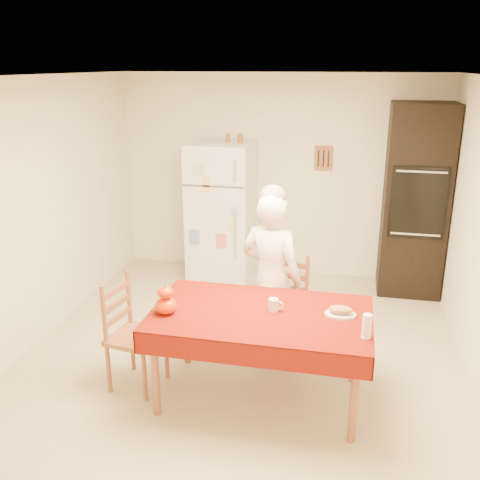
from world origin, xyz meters
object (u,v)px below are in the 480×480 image
(chair_far, at_px, (284,301))
(seated_woman, at_px, (271,279))
(refrigerator, at_px, (221,212))
(bread_plate, at_px, (340,314))
(dining_table, at_px, (261,320))
(pumpkin_lower, at_px, (166,305))
(oven_cabinet, at_px, (415,201))
(wine_glass, at_px, (367,326))
(coffee_mug, at_px, (274,305))
(chair_left, at_px, (129,329))

(chair_far, relative_size, seated_woman, 0.60)
(refrigerator, xyz_separation_m, chair_far, (1.02, -1.69, -0.34))
(chair_far, xyz_separation_m, bread_plate, (0.52, -0.71, 0.26))
(refrigerator, bearing_deg, dining_table, -69.19)
(seated_woman, relative_size, pumpkin_lower, 9.17)
(oven_cabinet, bearing_deg, chair_far, -125.92)
(dining_table, relative_size, bread_plate, 7.08)
(oven_cabinet, distance_m, wine_glass, 2.82)
(refrigerator, height_order, oven_cabinet, oven_cabinet)
(oven_cabinet, distance_m, dining_table, 2.89)
(seated_woman, bearing_deg, wine_glass, 151.00)
(coffee_mug, distance_m, wine_glass, 0.76)
(coffee_mug, distance_m, bread_plate, 0.51)
(wine_glass, bearing_deg, pumpkin_lower, 177.47)
(chair_left, distance_m, coffee_mug, 1.23)
(oven_cabinet, xyz_separation_m, bread_plate, (-0.73, -2.45, -0.33))
(refrigerator, distance_m, coffee_mug, 2.64)
(oven_cabinet, distance_m, pumpkin_lower, 3.40)
(seated_woman, distance_m, wine_glass, 1.18)
(chair_far, xyz_separation_m, coffee_mug, (0.01, -0.74, 0.30))
(oven_cabinet, relative_size, bread_plate, 9.17)
(chair_left, bearing_deg, oven_cabinet, -34.29)
(refrigerator, relative_size, seated_woman, 1.08)
(coffee_mug, relative_size, bread_plate, 0.42)
(chair_far, xyz_separation_m, pumpkin_lower, (-0.79, -0.96, 0.32))
(wine_glass, bearing_deg, dining_table, 163.65)
(chair_far, xyz_separation_m, chair_left, (-1.17, -0.82, 0.00))
(oven_cabinet, bearing_deg, pumpkin_lower, -127.27)
(chair_left, bearing_deg, bread_plate, -77.18)
(coffee_mug, xyz_separation_m, pumpkin_lower, (-0.80, -0.22, 0.01))
(wine_glass, bearing_deg, seated_woman, 133.56)
(seated_woman, bearing_deg, oven_cabinet, -108.00)
(chair_far, bearing_deg, pumpkin_lower, -116.17)
(coffee_mug, bearing_deg, pumpkin_lower, -164.98)
(oven_cabinet, distance_m, coffee_mug, 2.79)
(seated_woman, bearing_deg, bread_plate, 156.19)
(refrigerator, xyz_separation_m, chair_left, (-0.15, -2.51, -0.34))
(chair_far, bearing_deg, dining_table, -82.16)
(oven_cabinet, height_order, coffee_mug, oven_cabinet)
(pumpkin_lower, height_order, wine_glass, wine_glass)
(oven_cabinet, bearing_deg, refrigerator, -178.82)
(dining_table, height_order, wine_glass, wine_glass)
(oven_cabinet, xyz_separation_m, coffee_mug, (-1.25, -2.48, -0.29))
(oven_cabinet, distance_m, bread_plate, 2.58)
(refrigerator, height_order, seated_woman, refrigerator)
(bread_plate, bearing_deg, refrigerator, 122.72)
(oven_cabinet, height_order, bread_plate, oven_cabinet)
(coffee_mug, xyz_separation_m, wine_glass, (0.70, -0.28, 0.04))
(dining_table, xyz_separation_m, coffee_mug, (0.09, 0.05, 0.12))
(chair_left, xyz_separation_m, pumpkin_lower, (0.38, -0.14, 0.32))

